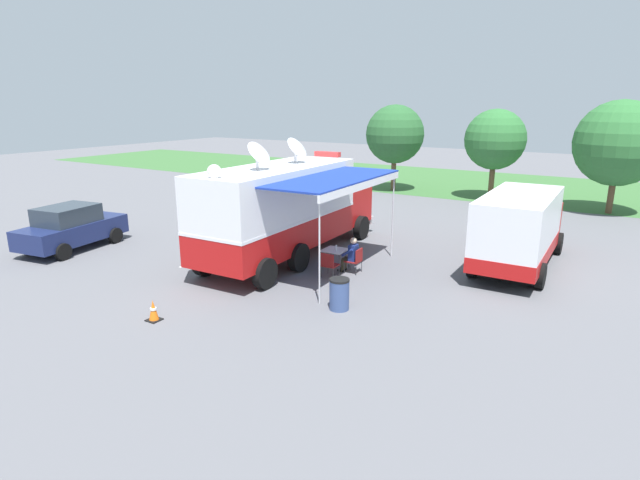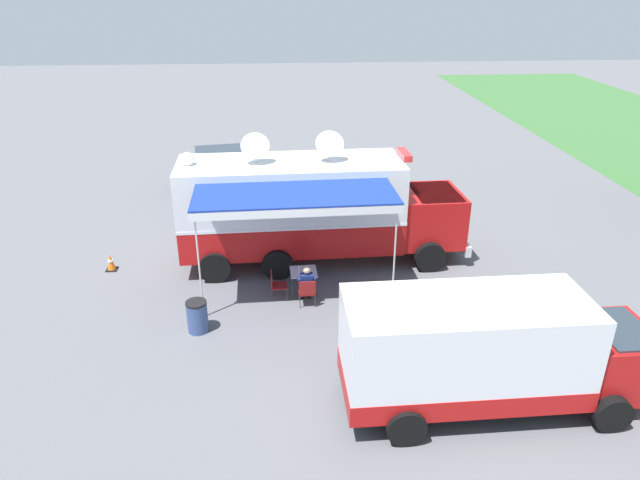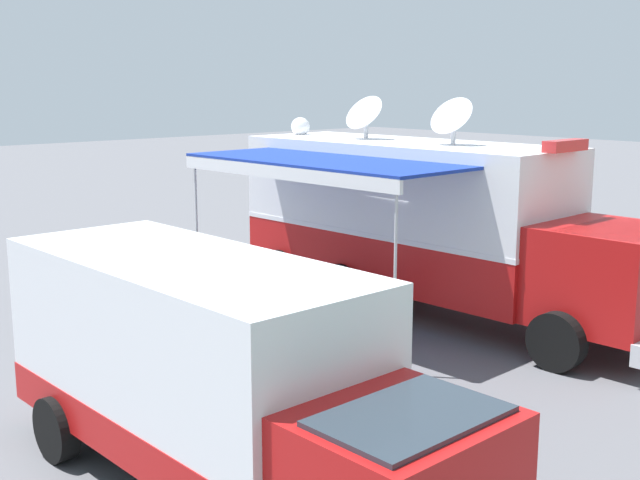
{
  "view_description": "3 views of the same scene",
  "coord_description": "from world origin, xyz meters",
  "px_view_note": "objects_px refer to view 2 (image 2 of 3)",
  "views": [
    {
      "loc": [
        10.78,
        -14.35,
        5.68
      ],
      "look_at": [
        1.68,
        0.22,
        1.01
      ],
      "focal_mm": 28.53,
      "sensor_mm": 36.0,
      "label": 1
    },
    {
      "loc": [
        17.58,
        -0.32,
        8.81
      ],
      "look_at": [
        1.0,
        0.88,
        1.18
      ],
      "focal_mm": 32.11,
      "sensor_mm": 36.0,
      "label": 2
    },
    {
      "loc": [
        12.57,
        11.47,
        4.71
      ],
      "look_at": [
        1.69,
        -0.73,
        1.53
      ],
      "focal_mm": 45.61,
      "sensor_mm": 36.0,
      "label": 3
    }
  ],
  "objects_px": {
    "trash_bin": "(197,316)",
    "support_truck": "(487,353)",
    "folding_chair_beside_table": "(276,283)",
    "command_truck": "(314,207)",
    "traffic_cone": "(111,262)",
    "seated_responder": "(306,283)",
    "folding_chair_at_table": "(307,290)",
    "water_bottle": "(299,270)",
    "folding_table": "(303,273)",
    "car_behind_truck": "(222,167)"
  },
  "relations": [
    {
      "from": "folding_table",
      "to": "car_behind_truck",
      "type": "height_order",
      "value": "car_behind_truck"
    },
    {
      "from": "folding_chair_at_table",
      "to": "seated_responder",
      "type": "distance_m",
      "value": 0.23
    },
    {
      "from": "seated_responder",
      "to": "support_truck",
      "type": "relative_size",
      "value": 0.18
    },
    {
      "from": "folding_chair_at_table",
      "to": "support_truck",
      "type": "bearing_deg",
      "value": 39.09
    },
    {
      "from": "car_behind_truck",
      "to": "command_truck",
      "type": "bearing_deg",
      "value": 24.99
    },
    {
      "from": "seated_responder",
      "to": "car_behind_truck",
      "type": "xyz_separation_m",
      "value": [
        -10.83,
        -3.32,
        0.23
      ]
    },
    {
      "from": "trash_bin",
      "to": "folding_chair_beside_table",
      "type": "bearing_deg",
      "value": 127.2
    },
    {
      "from": "folding_chair_at_table",
      "to": "folding_chair_beside_table",
      "type": "xyz_separation_m",
      "value": [
        -0.52,
        -0.92,
        0.0
      ]
    },
    {
      "from": "trash_bin",
      "to": "water_bottle",
      "type": "bearing_deg",
      "value": 121.88
    },
    {
      "from": "water_bottle",
      "to": "trash_bin",
      "type": "distance_m",
      "value": 3.37
    },
    {
      "from": "folding_chair_beside_table",
      "to": "seated_responder",
      "type": "relative_size",
      "value": 0.7
    },
    {
      "from": "seated_responder",
      "to": "support_truck",
      "type": "xyz_separation_m",
      "value": [
        4.73,
        3.7,
        0.73
      ]
    },
    {
      "from": "command_truck",
      "to": "support_truck",
      "type": "bearing_deg",
      "value": 23.51
    },
    {
      "from": "car_behind_truck",
      "to": "trash_bin",
      "type": "bearing_deg",
      "value": 1.36
    },
    {
      "from": "folding_chair_beside_table",
      "to": "car_behind_truck",
      "type": "height_order",
      "value": "car_behind_truck"
    },
    {
      "from": "support_truck",
      "to": "command_truck",
      "type": "bearing_deg",
      "value": -156.49
    },
    {
      "from": "water_bottle",
      "to": "command_truck",
      "type": "bearing_deg",
      "value": 165.87
    },
    {
      "from": "traffic_cone",
      "to": "car_behind_truck",
      "type": "bearing_deg",
      "value": 159.93
    },
    {
      "from": "support_truck",
      "to": "folding_table",
      "type": "bearing_deg",
      "value": -144.89
    },
    {
      "from": "folding_chair_at_table",
      "to": "folding_chair_beside_table",
      "type": "bearing_deg",
      "value": -119.48
    },
    {
      "from": "folding_chair_at_table",
      "to": "folding_chair_beside_table",
      "type": "distance_m",
      "value": 1.05
    },
    {
      "from": "folding_chair_at_table",
      "to": "car_behind_truck",
      "type": "relative_size",
      "value": 0.2
    },
    {
      "from": "folding_chair_beside_table",
      "to": "traffic_cone",
      "type": "xyz_separation_m",
      "value": [
        -2.24,
        -5.43,
        -0.23
      ]
    },
    {
      "from": "command_truck",
      "to": "seated_responder",
      "type": "relative_size",
      "value": 7.65
    },
    {
      "from": "folding_table",
      "to": "traffic_cone",
      "type": "distance_m",
      "value": 6.59
    },
    {
      "from": "folding_table",
      "to": "water_bottle",
      "type": "xyz_separation_m",
      "value": [
        0.13,
        -0.13,
        0.16
      ]
    },
    {
      "from": "traffic_cone",
      "to": "water_bottle",
      "type": "bearing_deg",
      "value": 71.29
    },
    {
      "from": "traffic_cone",
      "to": "folding_table",
      "type": "bearing_deg",
      "value": 72.73
    },
    {
      "from": "folding_chair_at_table",
      "to": "folding_chair_beside_table",
      "type": "height_order",
      "value": "same"
    },
    {
      "from": "folding_chair_beside_table",
      "to": "car_behind_truck",
      "type": "distance_m",
      "value": 10.78
    },
    {
      "from": "support_truck",
      "to": "car_behind_truck",
      "type": "height_order",
      "value": "support_truck"
    },
    {
      "from": "command_truck",
      "to": "folding_chair_beside_table",
      "type": "xyz_separation_m",
      "value": [
        2.52,
        -1.31,
        -1.43
      ]
    },
    {
      "from": "seated_responder",
      "to": "water_bottle",
      "type": "bearing_deg",
      "value": -157.94
    },
    {
      "from": "folding_chair_beside_table",
      "to": "seated_responder",
      "type": "bearing_deg",
      "value": 70.11
    },
    {
      "from": "water_bottle",
      "to": "folding_chair_at_table",
      "type": "bearing_deg",
      "value": 16.72
    },
    {
      "from": "seated_responder",
      "to": "folding_chair_beside_table",
      "type": "bearing_deg",
      "value": -109.89
    },
    {
      "from": "traffic_cone",
      "to": "support_truck",
      "type": "height_order",
      "value": "support_truck"
    },
    {
      "from": "trash_bin",
      "to": "car_behind_truck",
      "type": "xyz_separation_m",
      "value": [
        -12.12,
        -0.29,
        0.42
      ]
    },
    {
      "from": "seated_responder",
      "to": "traffic_cone",
      "type": "distance_m",
      "value": 6.85
    },
    {
      "from": "folding_table",
      "to": "folding_chair_beside_table",
      "type": "bearing_deg",
      "value": -71.66
    },
    {
      "from": "water_bottle",
      "to": "traffic_cone",
      "type": "distance_m",
      "value": 6.52
    },
    {
      "from": "folding_chair_at_table",
      "to": "folding_chair_beside_table",
      "type": "relative_size",
      "value": 1.0
    },
    {
      "from": "folding_chair_beside_table",
      "to": "water_bottle",
      "type": "bearing_deg",
      "value": 102.09
    },
    {
      "from": "trash_bin",
      "to": "traffic_cone",
      "type": "relative_size",
      "value": 1.57
    },
    {
      "from": "water_bottle",
      "to": "traffic_cone",
      "type": "height_order",
      "value": "water_bottle"
    },
    {
      "from": "trash_bin",
      "to": "support_truck",
      "type": "relative_size",
      "value": 0.13
    },
    {
      "from": "folding_chair_beside_table",
      "to": "trash_bin",
      "type": "bearing_deg",
      "value": -52.8
    },
    {
      "from": "folding_chair_beside_table",
      "to": "support_truck",
      "type": "xyz_separation_m",
      "value": [
        5.06,
        4.61,
        0.87
      ]
    },
    {
      "from": "trash_bin",
      "to": "traffic_cone",
      "type": "bearing_deg",
      "value": -139.33
    },
    {
      "from": "water_bottle",
      "to": "trash_bin",
      "type": "height_order",
      "value": "water_bottle"
    }
  ]
}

